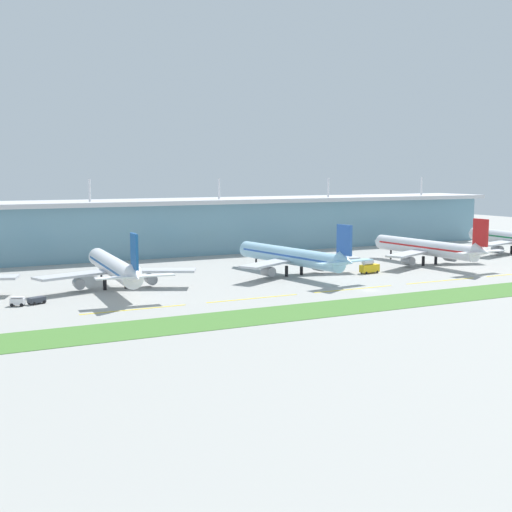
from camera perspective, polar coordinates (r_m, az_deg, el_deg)
ground_plane at (r=207.62m, az=9.41°, el=-2.82°), size 600.00×600.00×0.00m
terminal_building at (r=305.30m, az=-3.47°, el=2.61°), size 288.00×34.00×32.26m
airliner_near_middle at (r=211.63m, az=-11.64°, el=-0.92°), size 48.67×63.94×18.90m
airliner_center at (r=234.33m, az=2.95°, el=-0.03°), size 48.35×62.21×18.90m
airliner_far_middle at (r=268.17m, az=13.95°, el=0.66°), size 48.72×60.20×18.90m
taxiway_stripe_west at (r=179.21m, az=-10.03°, el=-4.38°), size 28.00×0.70×0.04m
taxiway_stripe_mid_west at (r=191.73m, az=-0.26°, el=-3.53°), size 28.00×0.70×0.04m
taxiway_stripe_centre at (r=209.09m, az=8.09°, el=-2.72°), size 28.00×0.70×0.04m
taxiway_stripe_mid_east at (r=230.20m, az=15.02°, el=-2.00°), size 28.00×0.70×0.04m
grass_verge at (r=193.92m, az=12.53°, el=-3.57°), size 300.00×18.00×0.10m
baggage_cart at (r=191.32m, az=-19.10°, el=-3.56°), size 4.02×3.20×2.48m
pushback_tug at (r=192.75m, az=-17.66°, el=-3.48°), size 5.00×4.01×1.85m
fuel_truck at (r=242.06m, az=9.32°, el=-0.89°), size 7.41×3.24×4.95m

